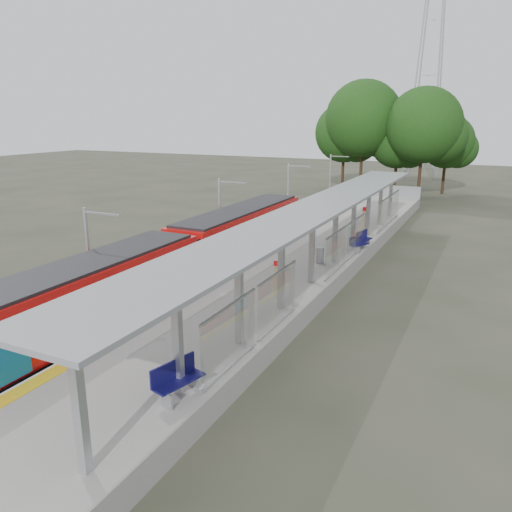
% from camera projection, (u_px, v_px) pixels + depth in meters
% --- Properties ---
extents(ground, '(200.00, 200.00, 0.00)m').
position_uv_depth(ground, '(88.00, 439.00, 14.92)').
color(ground, '#474438').
rests_on(ground, ground).
extents(trackbed, '(3.00, 70.00, 0.24)m').
position_uv_depth(trackbed, '(251.00, 256.00, 34.11)').
color(trackbed, '#59544C').
rests_on(trackbed, ground).
extents(platform, '(6.00, 50.00, 1.00)m').
position_uv_depth(platform, '(313.00, 258.00, 32.12)').
color(platform, gray).
rests_on(platform, ground).
extents(tactile_strip, '(0.60, 50.00, 0.02)m').
position_uv_depth(tactile_strip, '(277.00, 246.00, 33.05)').
color(tactile_strip, gold).
rests_on(tactile_strip, platform).
extents(end_fence, '(6.00, 0.10, 1.20)m').
position_uv_depth(end_fence, '(392.00, 191.00, 53.44)').
color(end_fence, '#9EA0A5').
rests_on(end_fence, platform).
extents(train, '(2.74, 27.60, 3.62)m').
position_uv_depth(train, '(179.00, 259.00, 26.25)').
color(train, black).
rests_on(train, ground).
extents(canopy, '(3.27, 38.00, 3.66)m').
position_uv_depth(canopy, '(319.00, 214.00, 27.14)').
color(canopy, '#9EA0A5').
rests_on(canopy, platform).
extents(pylon, '(8.00, 4.00, 38.00)m').
position_uv_depth(pylon, '(431.00, 48.00, 73.47)').
color(pylon, '#9EA0A5').
rests_on(pylon, ground).
extents(tree_cluster, '(18.96, 13.09, 13.60)m').
position_uv_depth(tree_cluster, '(389.00, 128.00, 59.30)').
color(tree_cluster, '#382316').
rests_on(tree_cluster, ground).
extents(catenary_masts, '(2.08, 48.16, 5.40)m').
position_uv_depth(catenary_masts, '(221.00, 216.00, 33.21)').
color(catenary_masts, '#9EA0A5').
rests_on(catenary_masts, ground).
extents(bench_near, '(0.95, 1.78, 1.17)m').
position_uv_depth(bench_near, '(177.00, 378.00, 15.18)').
color(bench_near, '#121050').
rests_on(bench_near, platform).
extents(bench_mid, '(1.02, 1.48, 0.98)m').
position_uv_depth(bench_mid, '(358.00, 243.00, 31.74)').
color(bench_mid, '#121050').
rests_on(bench_mid, platform).
extents(bench_far, '(0.78, 1.62, 1.06)m').
position_uv_depth(bench_far, '(363.00, 238.00, 32.81)').
color(bench_far, '#121050').
rests_on(bench_far, platform).
extents(info_pillar_near, '(0.40, 0.40, 1.76)m').
position_uv_depth(info_pillar_near, '(277.00, 281.00, 23.66)').
color(info_pillar_near, beige).
rests_on(info_pillar_near, platform).
extents(info_pillar_far, '(0.44, 0.44, 1.96)m').
position_uv_depth(info_pillar_far, '(365.00, 222.00, 36.39)').
color(info_pillar_far, beige).
rests_on(info_pillar_far, platform).
extents(litter_bin, '(0.57, 0.57, 0.95)m').
position_uv_depth(litter_bin, '(320.00, 255.00, 29.13)').
color(litter_bin, '#9EA0A5').
rests_on(litter_bin, platform).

